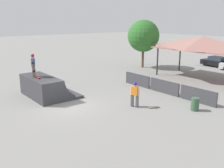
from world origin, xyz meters
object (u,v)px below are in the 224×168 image
object	(u,v)px
bystander_walking	(135,92)
parked_car_black	(218,62)
skateboard_on_deck	(38,77)
skateboard_on_ground	(154,107)
trash_bin	(195,104)
skater_on_deck	(33,64)
tree_beside_pavilion	(143,36)

from	to	relation	value
bystander_walking	parked_car_black	size ratio (longest dim) A/B	0.40
skateboard_on_deck	skateboard_on_ground	xyz separation A→B (m)	(6.80, 5.08, -1.57)
skateboard_on_ground	trash_bin	xyz separation A→B (m)	(1.98, 1.74, 0.37)
skateboard_on_deck	bystander_walking	bearing A→B (deg)	42.04
trash_bin	skateboard_on_ground	bearing A→B (deg)	-138.72
skater_on_deck	trash_bin	distance (m)	11.79
bystander_walking	tree_beside_pavilion	distance (m)	15.03
skateboard_on_deck	bystander_walking	distance (m)	7.25
skateboard_on_deck	skater_on_deck	bearing A→B (deg)	-164.13
skater_on_deck	parked_car_black	bearing A→B (deg)	112.81
skateboard_on_ground	parked_car_black	distance (m)	18.46
bystander_walking	skateboard_on_ground	xyz separation A→B (m)	(0.96, 0.83, -0.96)
tree_beside_pavilion	parked_car_black	distance (m)	10.03
skater_on_deck	skateboard_on_ground	size ratio (longest dim) A/B	2.25
skateboard_on_ground	trash_bin	distance (m)	2.66
skateboard_on_ground	trash_bin	bearing A→B (deg)	156.64
skateboard_on_deck	parked_car_black	size ratio (longest dim) A/B	0.19
skateboard_on_deck	tree_beside_pavilion	world-z (taller)	tree_beside_pavilion
skateboard_on_deck	parked_car_black	xyz separation A→B (m)	(1.52, 22.77, -1.02)
bystander_walking	tree_beside_pavilion	size ratio (longest dim) A/B	0.30
bystander_walking	parked_car_black	xyz separation A→B (m)	(-4.32, 18.52, -0.41)
tree_beside_pavilion	bystander_walking	bearing A→B (deg)	-47.53
skateboard_on_deck	tree_beside_pavilion	size ratio (longest dim) A/B	0.14
skater_on_deck	tree_beside_pavilion	distance (m)	15.71
parked_car_black	skateboard_on_deck	bearing A→B (deg)	-86.63
skater_on_deck	bystander_walking	distance (m)	7.86
skateboard_on_deck	skateboard_on_ground	world-z (taller)	skateboard_on_deck
bystander_walking	tree_beside_pavilion	world-z (taller)	tree_beside_pavilion
skateboard_on_ground	tree_beside_pavilion	world-z (taller)	tree_beside_pavilion
skateboard_on_deck	skateboard_on_ground	bearing A→B (deg)	42.76
skateboard_on_deck	skateboard_on_ground	size ratio (longest dim) A/B	1.06
skater_on_deck	trash_bin	bearing A→B (deg)	64.54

